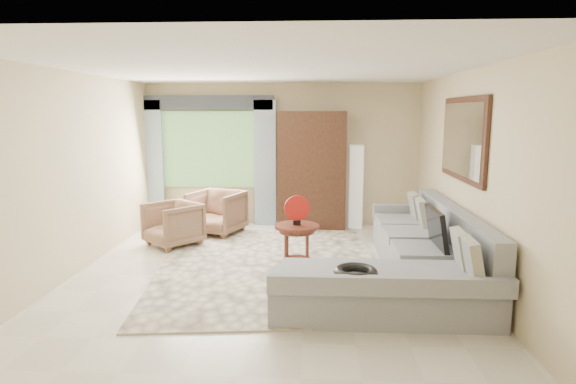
# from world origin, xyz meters

# --- Properties ---
(ground) EXTENTS (6.00, 6.00, 0.00)m
(ground) POSITION_xyz_m (0.00, 0.00, 0.00)
(ground) COLOR silver
(ground) RESTS_ON ground
(area_rug) EXTENTS (3.40, 4.29, 0.02)m
(area_rug) POSITION_xyz_m (0.01, 0.45, 0.01)
(area_rug) COLOR beige
(area_rug) RESTS_ON ground
(sectional_sofa) EXTENTS (2.30, 3.46, 0.90)m
(sectional_sofa) POSITION_xyz_m (1.78, -0.18, 0.28)
(sectional_sofa) COLOR #96979E
(sectional_sofa) RESTS_ON ground
(tv_screen) EXTENTS (0.14, 0.74, 0.48)m
(tv_screen) POSITION_xyz_m (2.05, -0.21, 0.72)
(tv_screen) COLOR black
(tv_screen) RESTS_ON sectional_sofa
(garden_hose) EXTENTS (0.43, 0.43, 0.09)m
(garden_hose) POSITION_xyz_m (1.00, -1.33, 0.55)
(garden_hose) COLOR black
(garden_hose) RESTS_ON sectional_sofa
(coffee_table) EXTENTS (0.60, 0.60, 0.60)m
(coffee_table) POSITION_xyz_m (0.37, 0.39, 0.31)
(coffee_table) COLOR #461712
(coffee_table) RESTS_ON ground
(red_disc) EXTENTS (0.34, 0.09, 0.34)m
(red_disc) POSITION_xyz_m (0.37, 0.39, 0.83)
(red_disc) COLOR #B31811
(red_disc) RESTS_ON coffee_table
(armchair_left) EXTENTS (1.05, 1.05, 0.69)m
(armchair_left) POSITION_xyz_m (-1.62, 1.41, 0.34)
(armchair_left) COLOR #9A6F54
(armchair_left) RESTS_ON ground
(armchair_right) EXTENTS (1.04, 1.05, 0.75)m
(armchair_right) POSITION_xyz_m (-1.08, 2.18, 0.38)
(armchair_right) COLOR #9C7155
(armchair_right) RESTS_ON ground
(potted_plant) EXTENTS (0.64, 0.61, 0.57)m
(potted_plant) POSITION_xyz_m (-1.97, 2.63, 0.29)
(potted_plant) COLOR #999999
(potted_plant) RESTS_ON ground
(armoire) EXTENTS (1.20, 0.55, 2.10)m
(armoire) POSITION_xyz_m (0.55, 2.72, 1.05)
(armoire) COLOR black
(armoire) RESTS_ON ground
(floor_lamp) EXTENTS (0.24, 0.24, 1.50)m
(floor_lamp) POSITION_xyz_m (1.35, 2.78, 0.75)
(floor_lamp) COLOR silver
(floor_lamp) RESTS_ON ground
(window) EXTENTS (1.80, 0.04, 1.40)m
(window) POSITION_xyz_m (-1.35, 2.97, 1.40)
(window) COLOR #669E59
(window) RESTS_ON wall_back
(curtain_left) EXTENTS (0.40, 0.08, 2.30)m
(curtain_left) POSITION_xyz_m (-2.40, 2.88, 1.15)
(curtain_left) COLOR #9EB7CC
(curtain_left) RESTS_ON ground
(curtain_right) EXTENTS (0.40, 0.08, 2.30)m
(curtain_right) POSITION_xyz_m (-0.30, 2.88, 1.15)
(curtain_right) COLOR #9EB7CC
(curtain_right) RESTS_ON ground
(valance) EXTENTS (2.40, 0.12, 0.26)m
(valance) POSITION_xyz_m (-1.35, 2.90, 2.25)
(valance) COLOR #1E232D
(valance) RESTS_ON wall_back
(wall_mirror) EXTENTS (0.05, 1.70, 1.05)m
(wall_mirror) POSITION_xyz_m (2.46, 0.35, 1.75)
(wall_mirror) COLOR black
(wall_mirror) RESTS_ON wall_right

